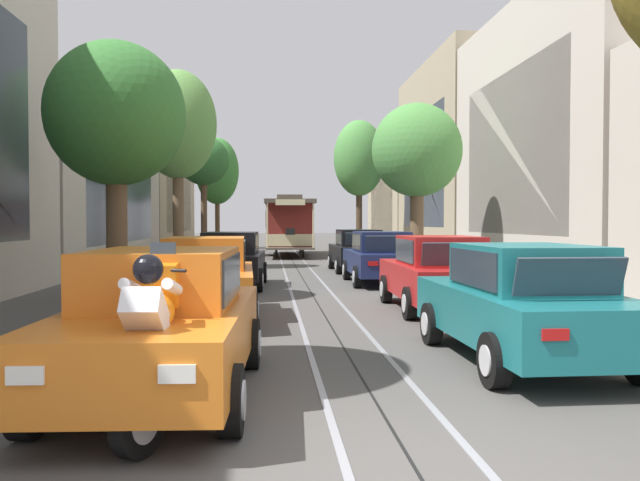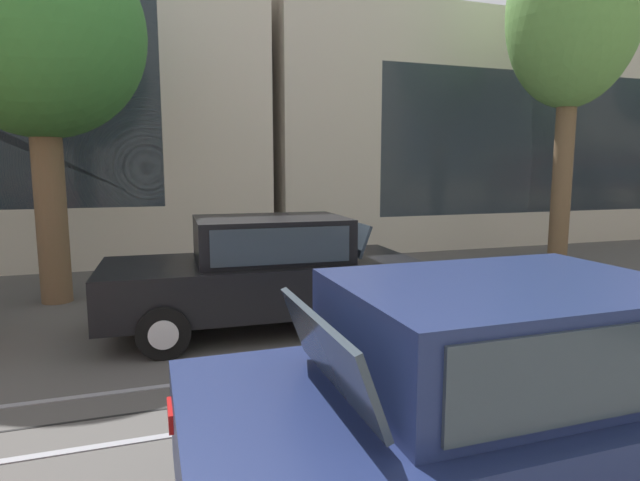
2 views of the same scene
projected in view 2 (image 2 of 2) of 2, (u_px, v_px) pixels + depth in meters
The scene contains 5 objects.
building_facade_left at pixel (450, 111), 16.62m from camera, with size 5.74×53.31×9.33m.
parked_car_black_mid_left at pixel (264, 272), 7.31m from camera, with size 2.11×4.41×1.58m.
parked_car_navy_mid_right at pixel (516, 398), 3.32m from camera, with size 2.01×4.37×1.58m.
street_tree_kerb_left_second at pixel (38, 34), 8.21m from camera, with size 3.27×3.32×6.14m.
street_tree_kerb_left_mid at pixel (573, 12), 11.33m from camera, with size 3.08×2.67×7.90m.
Camera 2 is at (4.85, 12.83, 2.27)m, focal length 28.99 mm.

